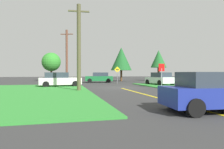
% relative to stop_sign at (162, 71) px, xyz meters
% --- Properties ---
extents(ground_plane, '(120.00, 120.00, 0.00)m').
position_rel_stop_sign_xyz_m(ground_plane, '(-4.49, 0.95, -1.81)').
color(ground_plane, '#333333').
extents(grass_verge_right, '(12.00, 20.00, 0.08)m').
position_rel_stop_sign_xyz_m(grass_verge_right, '(5.14, -3.05, -1.77)').
color(grass_verge_right, '#308A32').
rests_on(grass_verge_right, ground).
extents(grass_verge_left, '(12.00, 20.00, 0.08)m').
position_rel_stop_sign_xyz_m(grass_verge_left, '(-14.12, -3.05, -1.77)').
color(grass_verge_left, '#308A32').
rests_on(grass_verge_left, ground).
extents(lane_stripe_center, '(0.20, 14.00, 0.01)m').
position_rel_stop_sign_xyz_m(lane_stripe_center, '(-4.49, -7.05, -1.80)').
color(lane_stripe_center, yellow).
rests_on(lane_stripe_center, ground).
extents(stop_sign, '(0.79, 0.23, 2.55)m').
position_rel_stop_sign_xyz_m(stop_sign, '(0.00, 0.00, 0.00)').
color(stop_sign, '#9EA0A8').
rests_on(stop_sign, ground).
extents(parked_car_near_building, '(4.75, 2.31, 1.62)m').
position_rel_stop_sign_xyz_m(parked_car_near_building, '(-10.71, 3.69, -1.00)').
color(parked_car_near_building, white).
rests_on(parked_car_near_building, ground).
extents(car_approaching_junction, '(4.57, 2.46, 1.62)m').
position_rel_stop_sign_xyz_m(car_approaching_junction, '(-4.59, 12.40, -1.00)').
color(car_approaching_junction, '#196B33').
rests_on(car_approaching_junction, ground).
extents(car_behind_on_main_road, '(4.37, 2.33, 1.62)m').
position_rel_stop_sign_xyz_m(car_behind_on_main_road, '(-4.24, -12.60, -1.00)').
color(car_behind_on_main_road, navy).
rests_on(car_behind_on_main_road, ground).
extents(car_on_crossroad, '(2.66, 4.11, 1.62)m').
position_rel_stop_sign_xyz_m(car_on_crossroad, '(1.86, 4.00, -1.00)').
color(car_on_crossroad, silver).
rests_on(car_on_crossroad, ground).
extents(utility_pole_near, '(1.80, 0.34, 7.45)m').
position_rel_stop_sign_xyz_m(utility_pole_near, '(-8.95, -2.23, 2.01)').
color(utility_pole_near, '#4E4B2F').
rests_on(utility_pole_near, ground).
extents(utility_pole_mid, '(1.76, 0.64, 7.70)m').
position_rel_stop_sign_xyz_m(utility_pole_mid, '(-9.77, 9.70, 2.15)').
color(utility_pole_mid, brown).
rests_on(utility_pole_mid, ground).
extents(direction_sign, '(0.91, 0.08, 2.50)m').
position_rel_stop_sign_xyz_m(direction_sign, '(-2.47, 8.99, -0.25)').
color(direction_sign, slate).
rests_on(direction_sign, ground).
extents(oak_tree_left, '(3.54, 3.54, 5.40)m').
position_rel_stop_sign_xyz_m(oak_tree_left, '(-12.47, 20.08, 1.80)').
color(oak_tree_left, brown).
rests_on(oak_tree_left, ground).
extents(pine_tree_center, '(3.05, 3.05, 5.94)m').
position_rel_stop_sign_xyz_m(pine_tree_center, '(7.61, 15.73, 2.41)').
color(pine_tree_center, brown).
rests_on(pine_tree_center, ground).
extents(oak_tree_right, '(3.88, 3.88, 6.31)m').
position_rel_stop_sign_xyz_m(oak_tree_right, '(0.25, 16.20, 2.35)').
color(oak_tree_right, brown).
rests_on(oak_tree_right, ground).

